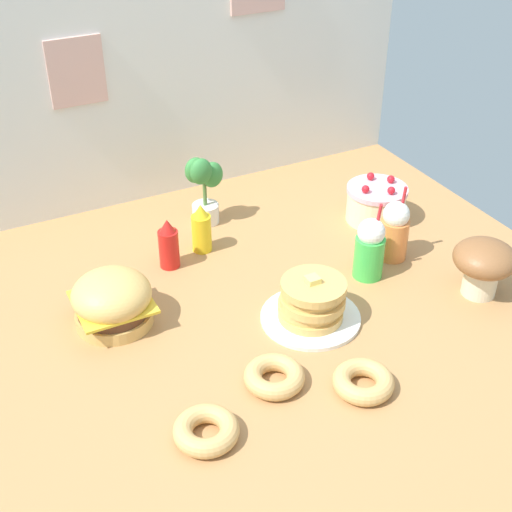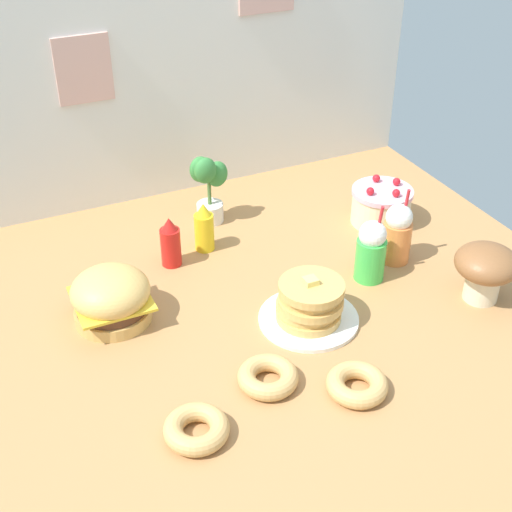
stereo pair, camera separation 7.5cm
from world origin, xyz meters
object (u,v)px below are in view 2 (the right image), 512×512
object	(u,v)px
layer_cake	(381,205)
cream_soda_cup	(371,251)
orange_float_cup	(397,233)
potted_plant	(209,186)
donut_chocolate	(268,377)
mushroom_stool	(486,268)
burger	(111,297)
ketchup_bottle	(170,243)
mustard_bottle	(204,228)
pancake_stack	(309,304)
donut_vanilla	(357,384)
donut_pink_glaze	(196,428)

from	to	relation	value
layer_cake	cream_soda_cup	size ratio (longest dim) A/B	0.83
orange_float_cup	potted_plant	size ratio (longest dim) A/B	0.98
donut_chocolate	mushroom_stool	distance (m)	0.83
layer_cake	burger	bearing A→B (deg)	-171.87
ketchup_bottle	mustard_bottle	distance (m)	0.15
potted_plant	mushroom_stool	xyz separation A→B (m)	(0.63, -0.85, -0.03)
pancake_stack	orange_float_cup	bearing A→B (deg)	21.95
orange_float_cup	mushroom_stool	distance (m)	0.34
burger	donut_vanilla	bearing A→B (deg)	-48.82
donut_chocolate	potted_plant	distance (m)	0.95
cream_soda_cup	mustard_bottle	bearing A→B (deg)	137.28
donut_pink_glaze	layer_cake	bearing A→B (deg)	35.05
pancake_stack	mustard_bottle	xyz separation A→B (m)	(-0.14, 0.54, 0.02)
donut_chocolate	potted_plant	bearing A→B (deg)	78.30
donut_vanilla	burger	bearing A→B (deg)	131.18
pancake_stack	mustard_bottle	world-z (taller)	mustard_bottle
cream_soda_cup	donut_pink_glaze	size ratio (longest dim) A/B	1.61
ketchup_bottle	mushroom_stool	bearing A→B (deg)	-35.92
pancake_stack	mushroom_stool	bearing A→B (deg)	-13.08
pancake_stack	mustard_bottle	bearing A→B (deg)	105.11
ketchup_bottle	donut_pink_glaze	distance (m)	0.83
cream_soda_cup	donut_vanilla	bearing A→B (deg)	-125.74
mustard_bottle	pancake_stack	bearing A→B (deg)	-74.89
donut_vanilla	mushroom_stool	xyz separation A→B (m)	(0.60, 0.20, 0.09)
burger	ketchup_bottle	size ratio (longest dim) A/B	1.33
burger	pancake_stack	bearing A→B (deg)	-25.77
pancake_stack	mushroom_stool	world-z (taller)	mushroom_stool
burger	mustard_bottle	world-z (taller)	mustard_bottle
orange_float_cup	layer_cake	bearing A→B (deg)	68.06
donut_pink_glaze	donut_chocolate	bearing A→B (deg)	21.05
orange_float_cup	potted_plant	xyz separation A→B (m)	(-0.50, 0.54, 0.04)
donut_vanilla	potted_plant	world-z (taller)	potted_plant
mustard_bottle	potted_plant	bearing A→B (deg)	62.66
mustard_bottle	orange_float_cup	bearing A→B (deg)	-31.00
orange_float_cup	mushroom_stool	world-z (taller)	orange_float_cup
burger	cream_soda_cup	world-z (taller)	cream_soda_cup
ketchup_bottle	potted_plant	distance (m)	0.33
cream_soda_cup	orange_float_cup	bearing A→B (deg)	21.46
cream_soda_cup	donut_chocolate	xyz separation A→B (m)	(-0.55, -0.33, -0.08)
ketchup_bottle	mushroom_stool	xyz separation A→B (m)	(0.86, -0.63, 0.04)
cream_soda_cup	donut_pink_glaze	xyz separation A→B (m)	(-0.80, -0.43, -0.08)
layer_cake	donut_pink_glaze	size ratio (longest dim) A/B	1.34
potted_plant	cream_soda_cup	bearing A→B (deg)	-59.07
orange_float_cup	burger	bearing A→B (deg)	174.85
ketchup_bottle	donut_vanilla	world-z (taller)	ketchup_bottle
donut_pink_glaze	cream_soda_cup	bearing A→B (deg)	28.08
orange_float_cup	donut_pink_glaze	xyz separation A→B (m)	(-0.95, -0.48, -0.08)
ketchup_bottle	mushroom_stool	distance (m)	1.07
mustard_bottle	cream_soda_cup	distance (m)	0.61
burger	cream_soda_cup	bearing A→B (deg)	-9.72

